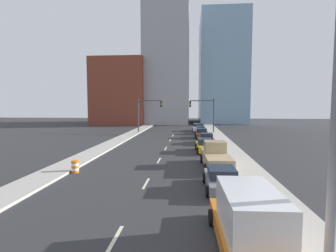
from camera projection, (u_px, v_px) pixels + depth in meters
sidewalk_left at (138, 131)px, 52.53m from camera, size 2.50×99.10×0.17m
sidewalk_right at (214, 131)px, 51.26m from camera, size 2.50×99.10×0.17m
lane_stripe_at_8m at (114, 240)px, 10.16m from camera, size 0.16×2.40×0.01m
lane_stripe_at_15m at (146, 183)px, 17.51m from camera, size 0.16×2.40×0.01m
lane_stripe_at_22m at (159, 160)px, 24.74m from camera, size 0.16×2.40×0.01m
lane_stripe_at_29m at (166, 148)px, 31.54m from camera, size 0.16×2.40×0.01m
lane_stripe_at_36m at (170, 140)px, 38.91m from camera, size 0.16×2.40×0.01m
lane_stripe_at_42m at (173, 136)px, 44.60m from camera, size 0.16×2.40×0.01m
building_brick_left at (123, 92)px, 73.14m from camera, size 14.00×16.00×17.44m
building_office_center at (168, 68)px, 75.49m from camera, size 12.00×20.00×31.72m
building_glass_right at (222, 70)px, 78.17m from camera, size 13.00×20.00×31.04m
traffic_signal_left at (145, 111)px, 48.65m from camera, size 4.59×0.35×6.40m
traffic_signal_right at (207, 111)px, 47.70m from camera, size 4.59×0.35×6.40m
traffic_barrel at (75, 167)px, 20.23m from camera, size 0.56×0.56×0.95m
box_truck_orange at (249, 222)px, 9.31m from camera, size 2.56×5.97×2.29m
sedan_gray at (222, 179)px, 16.22m from camera, size 2.19×4.48×1.37m
pickup_truck_tan at (216, 157)px, 22.15m from camera, size 2.50×5.86×2.10m
sedan_yellow at (205, 146)px, 29.21m from camera, size 2.15×4.54×1.50m
sedan_maroon at (206, 139)px, 35.50m from camera, size 2.11×4.29×1.41m
sedan_brown at (202, 134)px, 41.33m from camera, size 2.08×4.28×1.54m
sedan_silver at (201, 130)px, 47.13m from camera, size 2.13×4.28×1.39m
sedan_white at (198, 128)px, 52.22m from camera, size 2.30×4.87×1.54m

